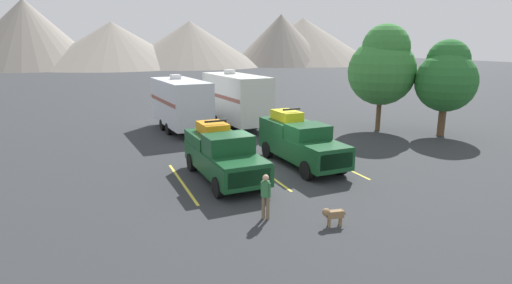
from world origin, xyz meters
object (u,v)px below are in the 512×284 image
object	(u,v)px
camper_trailer_a	(181,102)
camper_trailer_b	(236,98)
pickup_truck_a	(223,153)
pickup_truck_b	(299,140)
dog	(332,214)
person_a	(266,194)

from	to	relation	value
camper_trailer_a	camper_trailer_b	bearing A→B (deg)	-1.41
pickup_truck_a	camper_trailer_b	size ratio (longest dim) A/B	0.68
pickup_truck_b	camper_trailer_a	xyz separation A→B (m)	(-3.62, 9.94, 0.77)
pickup_truck_b	dog	xyz separation A→B (m)	(-2.34, -6.60, -0.77)
camper_trailer_b	person_a	bearing A→B (deg)	-106.02
pickup_truck_b	camper_trailer_a	bearing A→B (deg)	110.00
pickup_truck_b	dog	world-z (taller)	pickup_truck_b
person_a	camper_trailer_b	bearing A→B (deg)	73.98
pickup_truck_b	camper_trailer_a	size ratio (longest dim) A/B	0.76
camper_trailer_b	camper_trailer_a	bearing A→B (deg)	178.59
pickup_truck_a	camper_trailer_b	xyz separation A→B (m)	(4.37, 10.53, 0.95)
camper_trailer_a	pickup_truck_b	bearing A→B (deg)	-70.00
camper_trailer_b	person_a	size ratio (longest dim) A/B	5.22
dog	pickup_truck_b	bearing A→B (deg)	70.44
person_a	dog	size ratio (longest dim) A/B	1.90
pickup_truck_b	camper_trailer_b	distance (m)	9.89
camper_trailer_a	camper_trailer_b	xyz separation A→B (m)	(3.87, -0.10, 0.12)
camper_trailer_b	person_a	world-z (taller)	camper_trailer_b
pickup_truck_a	camper_trailer_a	bearing A→B (deg)	87.33
person_a	camper_trailer_a	bearing A→B (deg)	88.22
pickup_truck_b	camper_trailer_b	bearing A→B (deg)	88.53
camper_trailer_b	person_a	distance (m)	15.78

